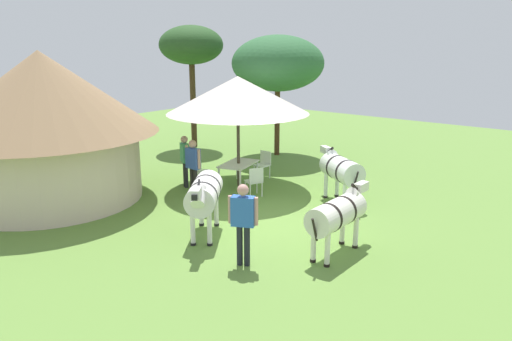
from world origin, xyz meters
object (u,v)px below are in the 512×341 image
at_px(zebra_by_umbrella, 338,214).
at_px(zebra_nearest_camera, 341,169).
at_px(thatched_hut, 45,120).
at_px(patio_dining_table, 239,166).
at_px(guest_beside_umbrella, 185,157).
at_px(acacia_tree_right_background, 191,46).
at_px(patio_chair_near_hut, 200,169).
at_px(acacia_tree_far_lawn, 278,63).
at_px(zebra_toward_hut, 204,194).
at_px(patio_chair_east_end, 255,180).
at_px(guest_behind_table, 193,163).
at_px(patio_chair_west_end, 264,163).
at_px(shade_umbrella, 238,95).
at_px(standing_watcher, 243,217).

bearing_deg(zebra_by_umbrella, zebra_nearest_camera, 118.93).
distance_m(thatched_hut, zebra_nearest_camera, 8.40).
xyz_separation_m(patio_dining_table, guest_beside_umbrella, (-1.16, 1.20, 0.33)).
bearing_deg(zebra_by_umbrella, acacia_tree_right_background, 151.58).
relative_size(patio_chair_near_hut, acacia_tree_far_lawn, 0.19).
xyz_separation_m(patio_chair_near_hut, acacia_tree_far_lawn, (5.00, 0.64, 3.11)).
height_order(patio_chair_near_hut, zebra_toward_hut, zebra_toward_hut).
height_order(patio_dining_table, patio_chair_east_end, patio_chair_east_end).
height_order(patio_chair_near_hut, zebra_by_umbrella, zebra_by_umbrella).
height_order(zebra_by_umbrella, zebra_toward_hut, zebra_toward_hut).
height_order(guest_behind_table, zebra_nearest_camera, guest_behind_table).
xyz_separation_m(patio_chair_west_end, guest_behind_table, (-2.85, 0.39, 0.50)).
relative_size(shade_umbrella, zebra_by_umbrella, 1.94).
xyz_separation_m(patio_chair_east_end, zebra_nearest_camera, (1.11, -2.21, 0.45)).
distance_m(guest_beside_umbrella, acacia_tree_far_lawn, 6.05).
bearing_deg(acacia_tree_right_background, zebra_toward_hut, -132.57).
bearing_deg(patio_chair_west_end, patio_dining_table, 90.00).
bearing_deg(patio_chair_west_end, acacia_tree_far_lawn, -58.93).
xyz_separation_m(patio_dining_table, zebra_toward_hut, (-3.58, -2.06, 0.37)).
bearing_deg(acacia_tree_right_background, thatched_hut, -164.83).
relative_size(guest_beside_umbrella, standing_watcher, 0.95).
bearing_deg(zebra_nearest_camera, patio_chair_west_end, 111.30).
distance_m(shade_umbrella, acacia_tree_right_background, 6.49).
xyz_separation_m(patio_chair_west_end, zebra_by_umbrella, (-3.74, -4.92, 0.39)).
xyz_separation_m(zebra_by_umbrella, acacia_tree_right_background, (5.79, 10.38, 3.36)).
bearing_deg(zebra_nearest_camera, zebra_by_umbrella, -118.78).
distance_m(patio_dining_table, standing_watcher, 5.62).
xyz_separation_m(patio_dining_table, guest_behind_table, (-1.62, 0.35, 0.36)).
bearing_deg(standing_watcher, patio_chair_east_end, 99.69).
relative_size(guest_beside_umbrella, acacia_tree_far_lawn, 0.35).
bearing_deg(guest_beside_umbrella, standing_watcher, -2.29).
bearing_deg(guest_behind_table, thatched_hut, -135.16).
relative_size(shade_umbrella, patio_dining_table, 2.78).
height_order(guest_behind_table, acacia_tree_right_background, acacia_tree_right_background).
distance_m(patio_chair_east_end, guest_beside_umbrella, 2.43).
xyz_separation_m(patio_chair_east_end, acacia_tree_right_background, (3.84, 6.53, 3.76)).
bearing_deg(patio_chair_east_end, patio_dining_table, 90.00).
xyz_separation_m(patio_dining_table, standing_watcher, (-4.17, -3.75, 0.38)).
xyz_separation_m(standing_watcher, zebra_nearest_camera, (4.73, 0.43, -0.06)).
bearing_deg(shade_umbrella, patio_chair_east_end, -116.35).
distance_m(patio_dining_table, acacia_tree_right_background, 7.30).
bearing_deg(zebra_toward_hut, thatched_hut, -27.77).
bearing_deg(patio_chair_east_end, thatched_hut, 157.16).
bearing_deg(patio_chair_east_end, zebra_nearest_camera, -37.02).
xyz_separation_m(patio_chair_near_hut, zebra_toward_hut, (-2.85, -3.05, 0.51)).
distance_m(patio_chair_near_hut, guest_beside_umbrella, 0.66).
bearing_deg(zebra_toward_hut, zebra_nearest_camera, -143.25).
relative_size(zebra_toward_hut, acacia_tree_far_lawn, 0.41).
bearing_deg(patio_chair_near_hut, shade_umbrella, 90.00).
bearing_deg(patio_dining_table, guest_behind_table, 167.76).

